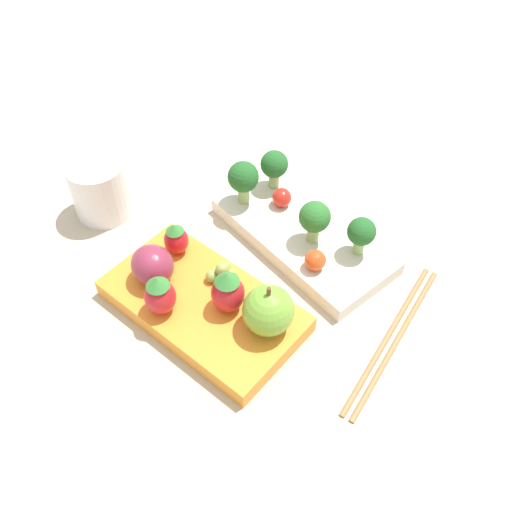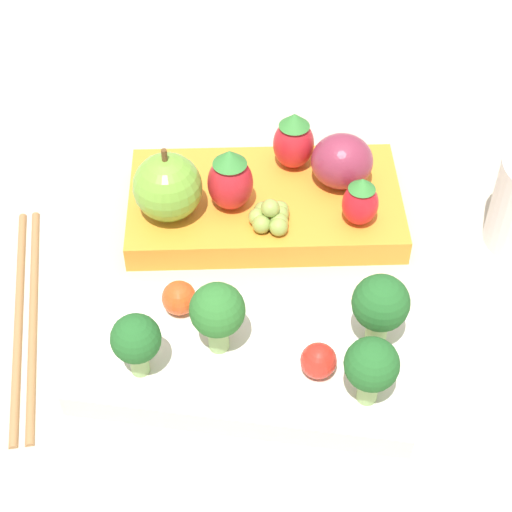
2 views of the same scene
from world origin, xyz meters
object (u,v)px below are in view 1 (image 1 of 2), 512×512
(bento_box_fruit, at_px, (203,306))
(strawberry_2, at_px, (228,291))
(strawberry_0, at_px, (176,239))
(bento_box_savoury, at_px, (303,235))
(chopsticks_pair, at_px, (393,337))
(broccoli_floret_2, at_px, (274,165))
(drinking_cup, at_px, (100,189))
(strawberry_1, at_px, (160,295))
(broccoli_floret_1, at_px, (243,178))
(cherry_tomato_0, at_px, (282,198))
(broccoli_floret_3, at_px, (361,233))
(cherry_tomato_1, at_px, (315,260))
(plum, at_px, (152,265))
(broccoli_floret_0, at_px, (315,218))
(grape_cluster, at_px, (222,274))
(apple, at_px, (268,310))

(bento_box_fruit, distance_m, strawberry_2, 0.05)
(strawberry_0, bearing_deg, bento_box_fruit, -18.48)
(bento_box_savoury, relative_size, bento_box_fruit, 1.02)
(chopsticks_pair, bearing_deg, strawberry_0, -157.78)
(broccoli_floret_2, bearing_deg, drinking_cup, -126.96)
(strawberry_1, distance_m, drinking_cup, 0.19)
(broccoli_floret_1, relative_size, cherry_tomato_0, 2.42)
(broccoli_floret_3, bearing_deg, cherry_tomato_1, -108.94)
(plum, bearing_deg, broccoli_floret_0, 65.08)
(broccoli_floret_3, height_order, strawberry_0, broccoli_floret_3)
(cherry_tomato_1, distance_m, grape_cluster, 0.10)
(broccoli_floret_2, xyz_separation_m, drinking_cup, (-0.13, -0.17, -0.02))
(broccoli_floret_3, bearing_deg, strawberry_0, -133.40)
(broccoli_floret_0, bearing_deg, strawberry_2, -87.64)
(bento_box_fruit, distance_m, drinking_cup, 0.20)
(bento_box_fruit, height_order, strawberry_2, strawberry_2)
(plum, distance_m, grape_cluster, 0.07)
(cherry_tomato_0, bearing_deg, cherry_tomato_1, -25.20)
(cherry_tomato_0, relative_size, strawberry_1, 0.47)
(bento_box_fruit, xyz_separation_m, plum, (-0.06, -0.02, 0.03))
(bento_box_fruit, xyz_separation_m, apple, (0.07, 0.03, 0.04))
(broccoli_floret_2, bearing_deg, strawberry_0, -88.24)
(strawberry_0, relative_size, chopsticks_pair, 0.20)
(plum, bearing_deg, cherry_tomato_1, 51.99)
(broccoli_floret_3, bearing_deg, plum, -123.44)
(bento_box_fruit, height_order, broccoli_floret_3, broccoli_floret_3)
(broccoli_floret_3, relative_size, grape_cluster, 1.50)
(strawberry_0, relative_size, strawberry_1, 0.83)
(cherry_tomato_0, xyz_separation_m, plum, (-0.01, -0.18, 0.01))
(chopsticks_pair, bearing_deg, apple, -134.40)
(bento_box_savoury, distance_m, broccoli_floret_0, 0.05)
(bento_box_fruit, height_order, broccoli_floret_2, broccoli_floret_2)
(plum, bearing_deg, broccoli_floret_1, 99.20)
(strawberry_1, bearing_deg, bento_box_fruit, 62.43)
(broccoli_floret_2, xyz_separation_m, cherry_tomato_0, (0.03, -0.02, -0.02))
(cherry_tomato_0, bearing_deg, drinking_cup, -136.19)
(plum, bearing_deg, cherry_tomato_0, 86.19)
(broccoli_floret_1, xyz_separation_m, plum, (0.02, -0.15, -0.01))
(plum, bearing_deg, drinking_cup, 168.47)
(plum, bearing_deg, grape_cluster, 45.06)
(bento_box_savoury, bearing_deg, broccoli_floret_0, -13.84)
(cherry_tomato_1, height_order, strawberry_2, strawberry_2)
(broccoli_floret_0, relative_size, chopsticks_pair, 0.26)
(cherry_tomato_0, height_order, strawberry_1, strawberry_1)
(plum, bearing_deg, bento_box_fruit, 17.67)
(broccoli_floret_2, xyz_separation_m, chopsticks_pair, (0.24, -0.06, -0.05))
(plum, height_order, drinking_cup, drinking_cup)
(broccoli_floret_1, xyz_separation_m, cherry_tomato_1, (0.13, -0.02, -0.02))
(cherry_tomato_1, distance_m, strawberry_1, 0.17)
(strawberry_0, bearing_deg, grape_cluster, 8.09)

